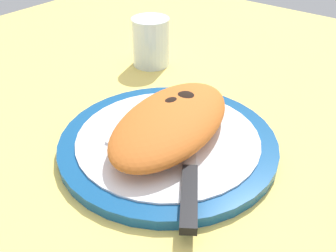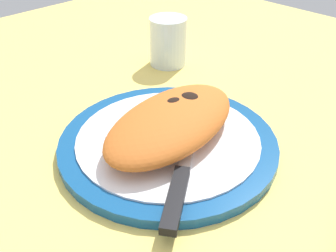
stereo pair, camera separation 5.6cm
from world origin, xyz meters
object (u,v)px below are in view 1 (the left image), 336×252
water_glass (151,45)px  fork (136,125)px  plate (168,142)px  calzone (168,121)px  knife (190,182)px

water_glass → fork: bearing=35.4°
plate → water_glass: size_ratio=3.28×
calzone → water_glass: size_ratio=2.72×
knife → calzone: bearing=-128.7°
plate → calzone: 3.44cm
knife → water_glass: 40.50cm
calzone → knife: bearing=51.3°
plate → knife: 10.88cm
plate → calzone: bearing=-145.6°
calzone → water_glass: 28.87cm
knife → water_glass: size_ratio=2.02×
calzone → water_glass: water_glass is taller
knife → plate: bearing=-127.3°
fork → water_glass: bearing=-144.6°
knife → water_glass: water_glass is taller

